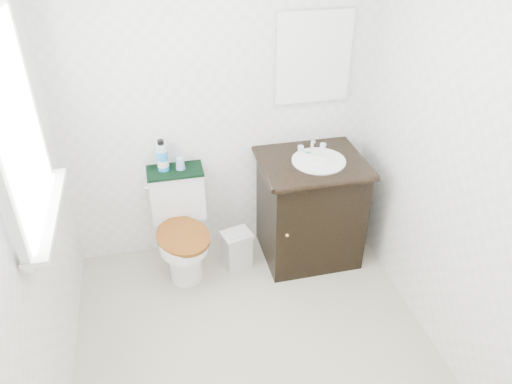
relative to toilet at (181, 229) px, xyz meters
name	(u,v)px	position (x,y,z in m)	size (l,w,h in m)	color
floor	(259,358)	(0.35, -0.97, -0.33)	(2.40, 2.40, 0.00)	#B4AE91
wall_back	(220,100)	(0.35, 0.23, 0.87)	(2.40, 2.40, 0.00)	white
wall_left	(16,224)	(-0.75, -0.97, 0.87)	(2.40, 2.40, 0.00)	white
wall_right	(465,169)	(1.45, -0.97, 0.87)	(2.40, 2.40, 0.00)	white
window	(12,127)	(-0.72, -0.72, 1.22)	(0.02, 0.70, 0.90)	white
mirror	(313,58)	(0.99, 0.20, 1.12)	(0.50, 0.02, 0.60)	silver
toilet	(181,229)	(0.00, 0.00, 0.00)	(0.44, 0.65, 0.74)	white
vanity	(310,206)	(0.95, -0.07, 0.11)	(0.72, 0.62, 0.92)	black
trash_bin	(237,249)	(0.39, -0.10, -0.17)	(0.24, 0.21, 0.30)	silver
towel	(175,171)	(0.00, 0.12, 0.42)	(0.39, 0.22, 0.02)	black
mouthwash_bottle	(162,156)	(-0.07, 0.14, 0.53)	(0.08, 0.08, 0.23)	#1B8FEC
cup	(180,164)	(0.04, 0.13, 0.47)	(0.07, 0.07, 0.08)	#80A5D3
soap_bar	(308,153)	(0.94, 0.02, 0.50)	(0.06, 0.04, 0.02)	#166D67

